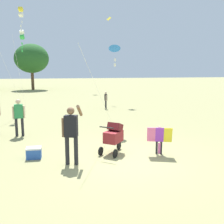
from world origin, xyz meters
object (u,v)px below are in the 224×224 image
at_px(kite_green_novelty, 20,13).
at_px(child_with_butterfly_kite, 159,137).
at_px(kite_adult_black, 114,50).
at_px(cooler_box, 34,153).
at_px(person_kid_running, 19,114).
at_px(kite_orange_delta, 22,36).
at_px(person_red_shirt, 106,99).
at_px(person_adult_flyer, 71,130).
at_px(stroller, 114,135).

bearing_deg(kite_green_novelty, child_with_butterfly_kite, -58.45).
height_order(kite_adult_black, cooler_box, kite_adult_black).
bearing_deg(person_kid_running, kite_green_novelty, 94.85).
height_order(kite_orange_delta, person_red_shirt, kite_orange_delta).
relative_size(child_with_butterfly_kite, kite_green_novelty, 0.15).
xyz_separation_m(kite_orange_delta, person_kid_running, (0.61, -6.60, -3.81)).
distance_m(person_adult_flyer, person_kid_running, 4.15).
xyz_separation_m(stroller, person_red_shirt, (1.22, 9.38, 0.08)).
distance_m(child_with_butterfly_kite, person_adult_flyer, 2.86).
height_order(kite_orange_delta, kite_green_novelty, kite_green_novelty).
height_order(person_adult_flyer, cooler_box, person_adult_flyer).
xyz_separation_m(kite_adult_black, person_red_shirt, (0.59, 6.13, -2.85)).
distance_m(stroller, kite_adult_black, 4.42).
bearing_deg(kite_green_novelty, person_adult_flyer, -74.70).
distance_m(child_with_butterfly_kite, stroller, 1.47).
relative_size(stroller, kite_adult_black, 0.25).
xyz_separation_m(kite_adult_black, cooler_box, (-3.16, -3.32, -3.35)).
relative_size(kite_adult_black, cooler_box, 9.45).
bearing_deg(stroller, person_kid_running, 139.94).
xyz_separation_m(kite_orange_delta, cooler_box, (1.46, -9.50, -4.54)).
height_order(person_adult_flyer, person_red_shirt, person_adult_flyer).
distance_m(kite_orange_delta, person_kid_running, 7.65).
height_order(person_red_shirt, cooler_box, person_red_shirt).
xyz_separation_m(kite_adult_black, kite_green_novelty, (-4.45, 4.87, 2.24)).
distance_m(person_adult_flyer, kite_green_novelty, 10.40).
bearing_deg(kite_orange_delta, person_red_shirt, -0.68).
relative_size(person_adult_flyer, cooler_box, 3.92).
relative_size(kite_orange_delta, kite_green_novelty, 0.82).
height_order(person_adult_flyer, stroller, person_adult_flyer).
xyz_separation_m(child_with_butterfly_kite, person_red_shirt, (-0.19, 9.79, 0.10)).
bearing_deg(stroller, person_red_shirt, 82.57).
bearing_deg(person_red_shirt, kite_green_novelty, -166.00).
xyz_separation_m(person_adult_flyer, person_kid_running, (-1.99, 3.64, -0.12)).
height_order(kite_orange_delta, cooler_box, kite_orange_delta).
height_order(kite_adult_black, kite_orange_delta, kite_orange_delta).
bearing_deg(person_adult_flyer, kite_adult_black, 63.57).
relative_size(person_adult_flyer, kite_adult_black, 0.42).
distance_m(kite_orange_delta, person_red_shirt, 6.59).
bearing_deg(person_adult_flyer, kite_green_novelty, 105.30).
bearing_deg(person_kid_running, stroller, -40.06).
bearing_deg(kite_green_novelty, kite_adult_black, -47.54).
distance_m(person_red_shirt, person_kid_running, 8.00).
xyz_separation_m(kite_green_novelty, cooler_box, (1.30, -8.19, -5.60)).
relative_size(stroller, cooler_box, 2.32).
relative_size(child_with_butterfly_kite, kite_adult_black, 0.22).
xyz_separation_m(kite_adult_black, kite_orange_delta, (-4.62, 6.19, 1.18)).
xyz_separation_m(person_adult_flyer, kite_adult_black, (2.01, 4.05, 2.52)).
bearing_deg(child_with_butterfly_kite, person_red_shirt, 91.11).
distance_m(person_adult_flyer, cooler_box, 1.60).
bearing_deg(person_red_shirt, cooler_box, -111.66).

